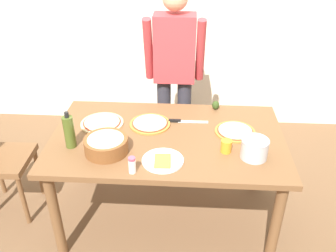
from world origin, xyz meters
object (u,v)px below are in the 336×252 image
(pizza_second_cooked, at_px, (235,131))
(chef_knife, at_px, (183,121))
(pizza_cooked_on_tray, at_px, (150,124))
(cup_orange, at_px, (226,146))
(dining_table, at_px, (168,147))
(steel_pot, at_px, (255,148))
(pizza_raw_on_board, at_px, (102,123))
(avocado, at_px, (216,105))
(salt_shaker, at_px, (132,165))
(popcorn_bowl, at_px, (106,144))
(plate_with_slice, at_px, (163,161))
(person_cook, at_px, (174,70))
(olive_oil_bottle, at_px, (69,132))

(pizza_second_cooked, distance_m, chef_knife, 0.38)
(pizza_cooked_on_tray, height_order, cup_orange, cup_orange)
(dining_table, relative_size, steel_pot, 9.22)
(pizza_raw_on_board, xyz_separation_m, pizza_cooked_on_tray, (0.35, 0.01, 0.00))
(cup_orange, distance_m, avocado, 0.58)
(salt_shaker, relative_size, avocado, 1.51)
(steel_pot, xyz_separation_m, chef_knife, (-0.45, 0.41, -0.06))
(popcorn_bowl, bearing_deg, cup_orange, 3.63)
(dining_table, xyz_separation_m, plate_with_slice, (-0.01, -0.30, 0.10))
(salt_shaker, xyz_separation_m, avocado, (0.53, 0.82, -0.02))
(person_cook, distance_m, chef_knife, 0.59)
(plate_with_slice, bearing_deg, steel_pot, 8.59)
(cup_orange, bearing_deg, chef_knife, 128.27)
(plate_with_slice, distance_m, popcorn_bowl, 0.38)
(pizza_second_cooked, bearing_deg, avocado, 109.70)
(pizza_cooked_on_tray, bearing_deg, popcorn_bowl, -124.39)
(olive_oil_bottle, distance_m, chef_knife, 0.82)
(cup_orange, bearing_deg, dining_table, 157.13)
(dining_table, xyz_separation_m, salt_shaker, (-0.18, -0.41, 0.14))
(plate_with_slice, distance_m, steel_pot, 0.58)
(pizza_cooked_on_tray, relative_size, salt_shaker, 2.77)
(pizza_second_cooked, bearing_deg, pizza_raw_on_board, 176.64)
(person_cook, relative_size, olive_oil_bottle, 6.33)
(olive_oil_bottle, bearing_deg, pizza_cooked_on_tray, 32.18)
(dining_table, relative_size, popcorn_bowl, 5.71)
(dining_table, height_order, pizza_raw_on_board, pizza_raw_on_board)
(dining_table, distance_m, popcorn_bowl, 0.46)
(dining_table, height_order, avocado, avocado)
(pizza_cooked_on_tray, bearing_deg, cup_orange, -30.30)
(dining_table, bearing_deg, plate_with_slice, -92.09)
(person_cook, xyz_separation_m, olive_oil_bottle, (-0.63, -0.92, -0.07))
(plate_with_slice, distance_m, avocado, 0.79)
(pizza_second_cooked, bearing_deg, pizza_cooked_on_tray, 173.65)
(popcorn_bowl, distance_m, chef_knife, 0.63)
(popcorn_bowl, height_order, cup_orange, popcorn_bowl)
(person_cook, height_order, steel_pot, person_cook)
(person_cook, bearing_deg, avocado, -45.59)
(dining_table, xyz_separation_m, pizza_raw_on_board, (-0.48, 0.13, 0.10))
(pizza_cooked_on_tray, distance_m, cup_orange, 0.61)
(person_cook, distance_m, pizza_cooked_on_tray, 0.65)
(pizza_raw_on_board, height_order, pizza_second_cooked, same)
(dining_table, relative_size, pizza_raw_on_board, 5.16)
(popcorn_bowl, bearing_deg, pizza_second_cooked, 18.70)
(dining_table, distance_m, avocado, 0.55)
(plate_with_slice, xyz_separation_m, chef_knife, (0.11, 0.49, -0.00))
(pizza_raw_on_board, xyz_separation_m, avocado, (0.83, 0.28, 0.03))
(dining_table, distance_m, person_cook, 0.80)
(pizza_raw_on_board, xyz_separation_m, olive_oil_bottle, (-0.14, -0.30, 0.10))
(dining_table, xyz_separation_m, person_cook, (0.01, 0.76, 0.27))
(popcorn_bowl, distance_m, avocado, 0.96)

